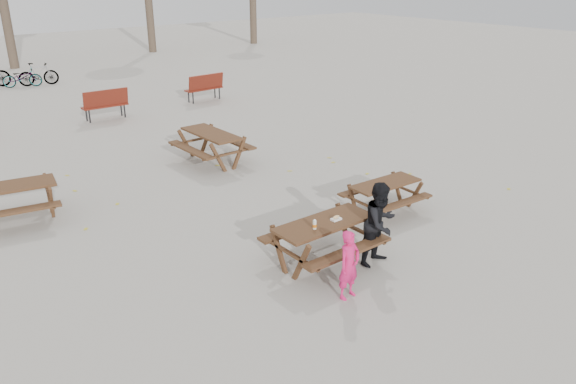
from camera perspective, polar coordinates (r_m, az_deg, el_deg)
ground at (r=9.88m, az=3.62°, el=-7.10°), size 80.00×80.00×0.00m
main_picnic_table at (r=9.61m, az=3.70°, el=-4.05°), size 1.80×1.45×0.78m
food_tray at (r=9.60m, az=4.91°, el=-2.76°), size 0.18×0.11×0.03m
bread_roll at (r=9.58m, az=4.91°, el=-2.53°), size 0.14×0.06×0.05m
soda_bottle at (r=9.24m, az=2.72°, el=-3.36°), size 0.07×0.07×0.17m
child at (r=8.68m, az=6.23°, el=-7.38°), size 0.44×0.31×1.12m
adult at (r=9.66m, az=9.37°, el=-3.19°), size 0.79×0.65×1.47m
picnic_table_east at (r=11.82m, az=9.77°, el=-0.54°), size 1.58×1.29×0.66m
picnic_table_north at (r=12.48m, az=-26.45°, el=-1.10°), size 2.03×1.75×0.78m
picnic_table_far at (r=14.75m, az=-7.74°, el=4.49°), size 1.56×1.92×0.81m
park_bench_row at (r=19.64m, az=-23.78°, el=7.56°), size 13.00×1.11×1.03m
fallen_leaves at (r=11.91m, az=-2.57°, el=-1.76°), size 11.00×11.00×0.01m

